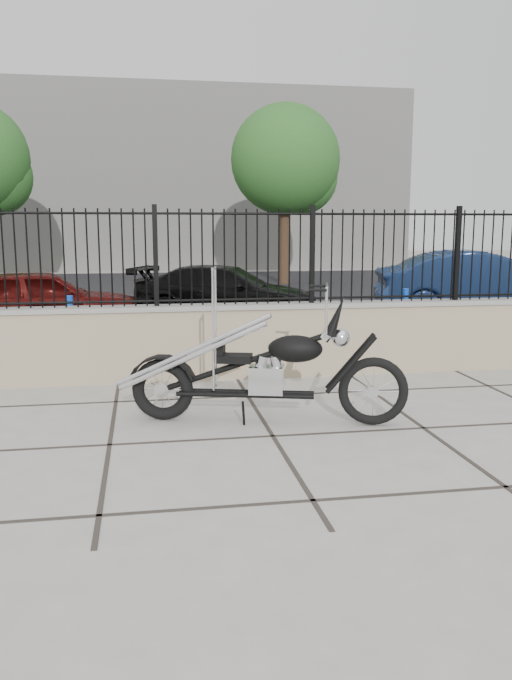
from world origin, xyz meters
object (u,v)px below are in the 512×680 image
object	(u,v)px
car_red	(43,300)
car_black	(227,293)
chopper_motorcycle	(261,345)
car_blue	(480,285)

from	to	relation	value
car_red	car_black	size ratio (longest dim) A/B	0.89
chopper_motorcycle	car_red	world-z (taller)	chopper_motorcycle
car_black	car_red	bearing A→B (deg)	126.68
chopper_motorcycle	car_red	distance (m)	7.01
car_blue	car_red	bearing A→B (deg)	105.71
chopper_motorcycle	car_blue	world-z (taller)	chopper_motorcycle
car_red	car_black	bearing A→B (deg)	-85.14
car_red	car_black	distance (m)	3.69
chopper_motorcycle	car_blue	bearing A→B (deg)	63.68
car_blue	car_black	bearing A→B (deg)	96.92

